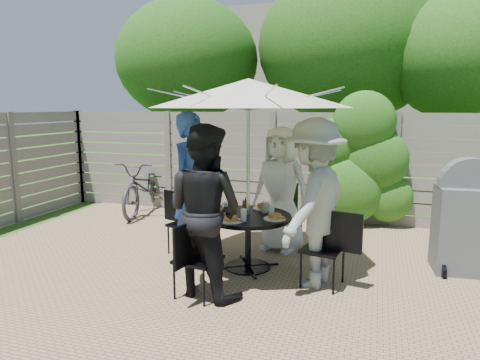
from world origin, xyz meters
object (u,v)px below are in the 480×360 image
(person_back, at_px, (281,189))
(chair_right, at_px, (324,264))
(chair_left, at_px, (186,236))
(glass_left, at_px, (225,208))
(plate_right, at_px, (275,217))
(glass_front, at_px, (244,215))
(person_left, at_px, (193,186))
(chair_front, at_px, (198,275))
(bicycle, at_px, (145,186))
(chair_back, at_px, (285,229))
(bbq_grill, at_px, (466,221))
(glass_right, at_px, (272,210))
(plate_left, at_px, (223,209))
(patio_table, at_px, (248,231))
(person_front, at_px, (205,211))
(person_right, at_px, (314,203))
(plate_front, at_px, (231,220))
(coffee_cup, at_px, (265,207))
(syrup_jug, at_px, (246,207))
(umbrella, at_px, (248,93))
(plate_back, at_px, (263,207))

(person_back, distance_m, chair_right, 1.40)
(chair_left, height_order, glass_left, chair_left)
(plate_right, height_order, glass_front, glass_front)
(chair_left, distance_m, glass_front, 1.20)
(person_left, relative_size, chair_front, 2.24)
(plate_right, height_order, bicycle, bicycle)
(person_left, relative_size, bicycle, 1.00)
(chair_back, height_order, person_back, person_back)
(glass_front, xyz_separation_m, bbq_grill, (2.41, 0.95, -0.12))
(glass_right, bearing_deg, plate_left, 174.37)
(chair_front, bearing_deg, chair_left, 38.93)
(patio_table, height_order, bbq_grill, bbq_grill)
(person_front, relative_size, person_right, 0.97)
(person_right, relative_size, plate_front, 7.02)
(person_left, bearing_deg, bicycle, 59.26)
(person_right, distance_m, plate_left, 1.21)
(chair_left, bearing_deg, person_back, 43.63)
(chair_front, distance_m, coffee_cup, 1.28)
(patio_table, xyz_separation_m, person_front, (-0.22, -0.80, 0.42))
(plate_right, distance_m, syrup_jug, 0.43)
(bbq_grill, bearing_deg, syrup_jug, -170.76)
(umbrella, bearing_deg, patio_table, -146.31)
(chair_right, bearing_deg, person_right, -3.77)
(glass_front, distance_m, bbq_grill, 2.59)
(person_right, bearing_deg, glass_right, -100.42)
(chair_back, height_order, glass_front, chair_back)
(glass_right, bearing_deg, plate_back, 120.26)
(patio_table, xyz_separation_m, bicycle, (-2.59, 2.07, 0.02))
(plate_front, bearing_deg, chair_right, 5.28)
(chair_left, bearing_deg, plate_right, 2.89)
(plate_right, distance_m, coffee_cup, 0.34)
(person_front, bearing_deg, glass_left, -70.30)
(chair_right, bearing_deg, glass_right, -12.61)
(glass_left, bearing_deg, chair_back, 61.13)
(umbrella, distance_m, bbq_grill, 2.92)
(chair_right, distance_m, glass_right, 0.86)
(person_back, bearing_deg, chair_left, -139.29)
(patio_table, bearing_deg, chair_left, 164.72)
(chair_back, bearing_deg, coffee_cup, 6.10)
(chair_front, xyz_separation_m, glass_right, (0.53, 0.96, 0.49))
(person_front, distance_m, glass_right, 0.98)
(bbq_grill, bearing_deg, person_back, 172.15)
(person_back, distance_m, glass_right, 0.78)
(patio_table, distance_m, chair_left, 0.99)
(person_right, bearing_deg, umbrella, -90.00)
(chair_right, relative_size, person_right, 0.47)
(bicycle, bearing_deg, patio_table, -47.05)
(person_left, distance_m, syrup_jug, 0.79)
(patio_table, xyz_separation_m, umbrella, (0.00, 0.00, 1.61))
(patio_table, height_order, person_left, person_left)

